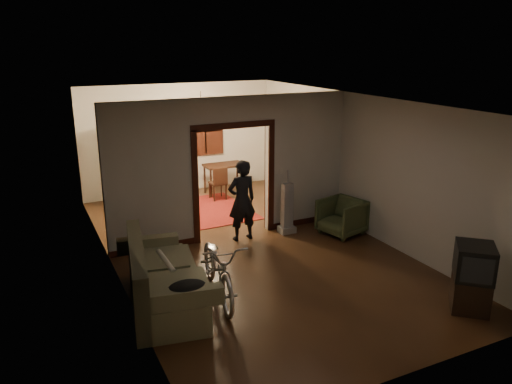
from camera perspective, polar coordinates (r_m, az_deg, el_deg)
floor at (r=9.61m, az=-0.78°, el=-6.40°), size 5.00×8.50×0.01m
ceiling at (r=8.89m, az=-0.86°, el=10.43°), size 5.00×8.50×0.01m
wall_back at (r=13.03m, az=-8.78°, el=6.05°), size 5.00×0.02×2.80m
wall_left at (r=8.45m, az=-16.38°, el=-0.30°), size 0.02×8.50×2.80m
wall_right at (r=10.42m, az=11.76°, el=3.21°), size 0.02×8.50×2.80m
partition_wall at (r=9.81m, az=-2.67°, el=2.71°), size 5.00×0.14×2.80m
door_casing at (r=9.89m, az=-2.65°, el=1.03°), size 1.74×0.20×2.32m
far_window at (r=13.19m, az=-5.84°, el=6.95°), size 0.98×0.06×1.28m
chandelier at (r=11.24m, az=-6.30°, el=9.36°), size 0.24×0.24×0.24m
light_switch at (r=10.23m, az=2.92°, el=2.43°), size 0.08×0.01×0.12m
sofa at (r=7.61m, az=-10.36°, el=-9.02°), size 1.36×2.34×1.01m
rolled_paper at (r=7.88m, az=-10.27°, el=-7.87°), size 0.10×0.82×0.10m
jacket at (r=6.76m, az=-7.88°, el=-10.72°), size 0.52×0.39×0.15m
bicycle at (r=7.70m, az=-4.33°, el=-8.55°), size 0.93×1.95×0.98m
armchair at (r=10.31m, az=9.75°, el=-2.82°), size 0.97×0.96×0.73m
tv_stand at (r=8.09m, az=23.29°, el=-10.57°), size 0.75×0.76×0.51m
crt_tv at (r=7.88m, az=23.71°, el=-7.32°), size 0.78×0.78×0.50m
vacuum at (r=10.20m, az=3.58°, el=-1.85°), size 0.37×0.32×1.06m
person at (r=9.76m, az=-1.62°, el=-0.96°), size 0.61×0.41×1.62m
oriental_rug at (r=11.73m, az=-5.34°, el=-2.06°), size 1.79×2.31×0.02m
locker at (r=12.49m, az=-14.18°, el=3.04°), size 1.05×0.80×1.85m
globe at (r=12.30m, az=-14.51°, el=7.63°), size 0.30×0.30×0.30m
desk at (r=12.94m, az=-3.62°, el=1.50°), size 1.08×0.67×0.76m
desk_chair at (r=12.42m, az=-4.41°, el=1.03°), size 0.40×0.40×0.85m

